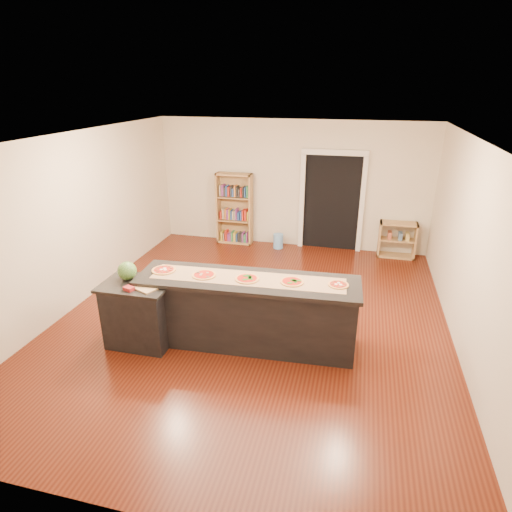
% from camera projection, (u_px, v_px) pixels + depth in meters
% --- Properties ---
extents(room, '(6.00, 7.00, 2.80)m').
position_uv_depth(room, '(253.00, 236.00, 6.32)').
color(room, beige).
rests_on(room, ground).
extents(doorway, '(1.40, 0.09, 2.21)m').
position_uv_depth(doorway, '(332.00, 196.00, 9.31)').
color(doorway, black).
rests_on(doorway, room).
extents(kitchen_island, '(3.07, 0.83, 1.01)m').
position_uv_depth(kitchen_island, '(248.00, 311.00, 6.03)').
color(kitchen_island, black).
rests_on(kitchen_island, ground).
extents(side_counter, '(0.96, 0.70, 0.95)m').
position_uv_depth(side_counter, '(140.00, 313.00, 6.05)').
color(side_counter, black).
rests_on(side_counter, ground).
extents(bookshelf, '(0.81, 0.29, 1.63)m').
position_uv_depth(bookshelf, '(235.00, 209.00, 9.79)').
color(bookshelf, tan).
rests_on(bookshelf, ground).
extents(low_shelf, '(0.77, 0.33, 0.77)m').
position_uv_depth(low_shelf, '(397.00, 240.00, 9.13)').
color(low_shelf, tan).
rests_on(low_shelf, ground).
extents(waste_bin, '(0.23, 0.23, 0.33)m').
position_uv_depth(waste_bin, '(278.00, 241.00, 9.70)').
color(waste_bin, '#69A6EA').
rests_on(waste_bin, ground).
extents(kraft_paper, '(2.69, 0.62, 0.00)m').
position_uv_depth(kraft_paper, '(247.00, 278.00, 5.86)').
color(kraft_paper, '#946B4C').
rests_on(kraft_paper, kitchen_island).
extents(watermelon, '(0.26, 0.26, 0.26)m').
position_uv_depth(watermelon, '(127.00, 271.00, 5.94)').
color(watermelon, '#144214').
rests_on(watermelon, side_counter).
extents(cutting_board, '(0.38, 0.33, 0.02)m').
position_uv_depth(cutting_board, '(145.00, 288.00, 5.72)').
color(cutting_board, tan).
rests_on(cutting_board, side_counter).
extents(package_red, '(0.16, 0.13, 0.05)m').
position_uv_depth(package_red, '(129.00, 289.00, 5.67)').
color(package_red, maroon).
rests_on(package_red, side_counter).
extents(package_teal, '(0.16, 0.16, 0.06)m').
position_uv_depth(package_teal, '(162.00, 280.00, 5.90)').
color(package_teal, '#195966').
rests_on(package_teal, side_counter).
extents(pizza_a, '(0.32, 0.32, 0.02)m').
position_uv_depth(pizza_a, '(164.00, 270.00, 6.09)').
color(pizza_a, '#BF8549').
rests_on(pizza_a, kitchen_island).
extents(pizza_b, '(0.34, 0.34, 0.02)m').
position_uv_depth(pizza_b, '(204.00, 275.00, 5.94)').
color(pizza_b, '#BF8549').
rests_on(pizza_b, kitchen_island).
extents(pizza_c, '(0.31, 0.31, 0.02)m').
position_uv_depth(pizza_c, '(247.00, 279.00, 5.82)').
color(pizza_c, '#BF8549').
rests_on(pizza_c, kitchen_island).
extents(pizza_d, '(0.30, 0.30, 0.02)m').
position_uv_depth(pizza_d, '(292.00, 282.00, 5.73)').
color(pizza_d, '#BF8549').
rests_on(pizza_d, kitchen_island).
extents(pizza_e, '(0.29, 0.29, 0.02)m').
position_uv_depth(pizza_e, '(338.00, 285.00, 5.65)').
color(pizza_e, '#BF8549').
rests_on(pizza_e, kitchen_island).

